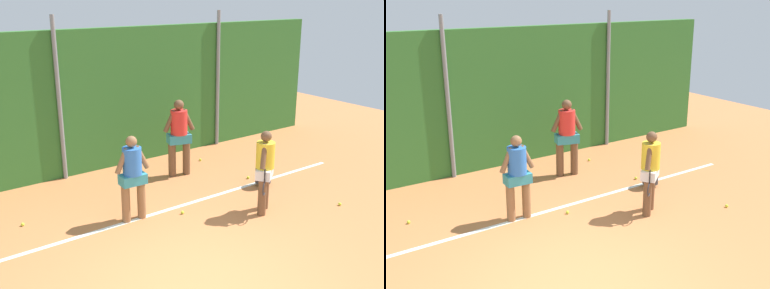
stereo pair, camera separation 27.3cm
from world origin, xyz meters
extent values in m
plane|color=#C67542|center=(0.00, 1.64, 0.00)|extent=(24.65, 24.65, 0.00)
cube|color=#33702D|center=(0.00, 5.61, 1.73)|extent=(16.02, 0.25, 3.45)
cylinder|color=gray|center=(0.00, 5.43, 1.90)|extent=(0.10, 0.10, 3.79)
cylinder|color=gray|center=(4.62, 5.43, 1.90)|extent=(0.10, 0.10, 3.79)
cube|color=white|center=(0.00, 2.54, 0.00)|extent=(11.71, 0.10, 0.01)
cylinder|color=brown|center=(2.69, 1.46, 0.37)|extent=(0.17, 0.17, 0.74)
cylinder|color=brown|center=(2.43, 1.26, 0.37)|extent=(0.17, 0.17, 0.74)
cube|color=white|center=(2.56, 1.36, 0.84)|extent=(0.57, 0.53, 0.20)
cylinder|color=yellow|center=(2.56, 1.36, 1.20)|extent=(0.36, 0.36, 0.53)
sphere|color=brown|center=(2.56, 1.36, 1.59)|extent=(0.21, 0.21, 0.21)
cylinder|color=brown|center=(2.72, 1.49, 1.24)|extent=(0.27, 0.22, 0.51)
cylinder|color=brown|center=(2.39, 1.24, 1.24)|extent=(0.27, 0.22, 0.51)
cylinder|color=black|center=(2.35, 1.15, 0.88)|extent=(0.03, 0.03, 0.28)
torus|color=#26262B|center=(2.35, 1.15, 0.61)|extent=(0.24, 0.19, 0.28)
cylinder|color=#8C603D|center=(0.43, 2.56, 0.37)|extent=(0.17, 0.17, 0.75)
cylinder|color=#8C603D|center=(0.10, 2.58, 0.37)|extent=(0.17, 0.17, 0.75)
cube|color=teal|center=(0.27, 2.57, 0.85)|extent=(0.51, 0.32, 0.20)
cylinder|color=blue|center=(0.27, 2.57, 1.21)|extent=(0.36, 0.36, 0.53)
sphere|color=#8C603D|center=(0.27, 2.57, 1.60)|extent=(0.22, 0.22, 0.22)
cylinder|color=#8C603D|center=(0.47, 2.56, 1.25)|extent=(0.30, 0.11, 0.49)
cylinder|color=#8C603D|center=(0.06, 2.58, 1.25)|extent=(0.30, 0.11, 0.49)
cylinder|color=brown|center=(2.16, 4.08, 0.41)|extent=(0.18, 0.18, 0.82)
cylinder|color=brown|center=(2.51, 3.98, 0.41)|extent=(0.18, 0.18, 0.82)
cube|color=teal|center=(2.33, 4.03, 0.92)|extent=(0.61, 0.46, 0.22)
cylinder|color=red|center=(2.33, 4.03, 1.32)|extent=(0.40, 0.40, 0.58)
sphere|color=brown|center=(2.33, 4.03, 1.74)|extent=(0.24, 0.24, 0.24)
cylinder|color=brown|center=(2.12, 4.09, 1.37)|extent=(0.32, 0.17, 0.55)
cylinder|color=brown|center=(2.55, 3.96, 1.37)|extent=(0.32, 0.17, 0.55)
cylinder|color=#2D2D33|center=(3.50, 2.34, 0.29)|extent=(0.36, 0.36, 0.42)
cylinder|color=#2D2D33|center=(3.63, 2.34, 0.04)|extent=(0.02, 0.02, 0.08)
cylinder|color=#2D2D33|center=(3.37, 2.34, 0.04)|extent=(0.02, 0.02, 0.08)
cylinder|color=#2D2D33|center=(3.50, 2.46, 0.04)|extent=(0.02, 0.02, 0.08)
sphere|color=#CCDB33|center=(3.54, 2.37, 0.48)|extent=(0.07, 0.07, 0.07)
sphere|color=#CCDB33|center=(3.45, 2.32, 0.48)|extent=(0.07, 0.07, 0.07)
sphere|color=#CCDB33|center=(3.51, 2.84, 0.03)|extent=(0.07, 0.07, 0.07)
sphere|color=#CCDB33|center=(3.34, 4.53, 0.03)|extent=(0.07, 0.07, 0.07)
sphere|color=#CCDB33|center=(4.05, 0.62, 0.03)|extent=(0.07, 0.07, 0.07)
sphere|color=#CCDB33|center=(1.16, 2.21, 0.03)|extent=(0.07, 0.07, 0.07)
sphere|color=#CCDB33|center=(-1.59, 3.57, 0.03)|extent=(0.07, 0.07, 0.07)
camera|label=1|loc=(-3.72, -4.88, 4.22)|focal=44.32mm
camera|label=2|loc=(-3.50, -5.04, 4.22)|focal=44.32mm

